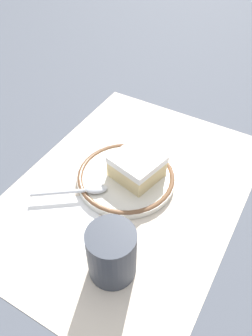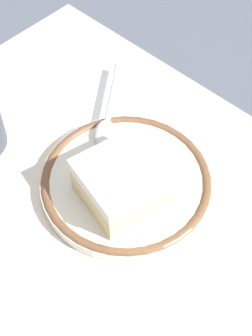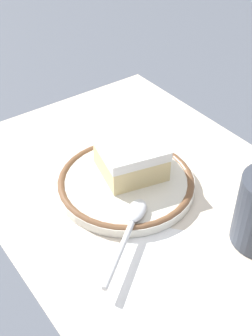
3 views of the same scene
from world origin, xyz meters
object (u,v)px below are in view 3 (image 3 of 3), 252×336
Objects in this scene: spoon at (132,223)px; napkin at (173,271)px; plate at (126,182)px; cake_slice at (129,158)px.

napkin is at bearing -178.01° from spoon.
plate is 1.44× the size of napkin.
spoon is at bearing 145.55° from cake_slice.
cake_slice is 0.16m from napkin.
plate is 0.03m from cake_slice.
spoon reaches higher than plate.
napkin is (-0.15, 0.05, -0.03)m from cake_slice.
cake_slice is 0.76× the size of napkin.
spoon reaches higher than napkin.
cake_slice is (0.01, -0.01, 0.03)m from plate.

